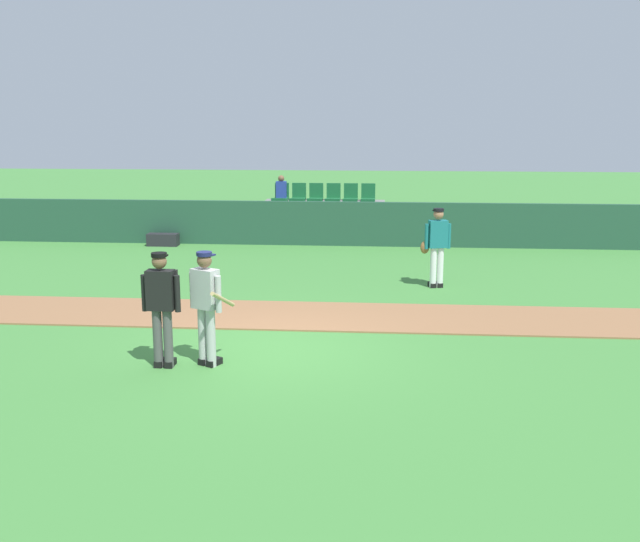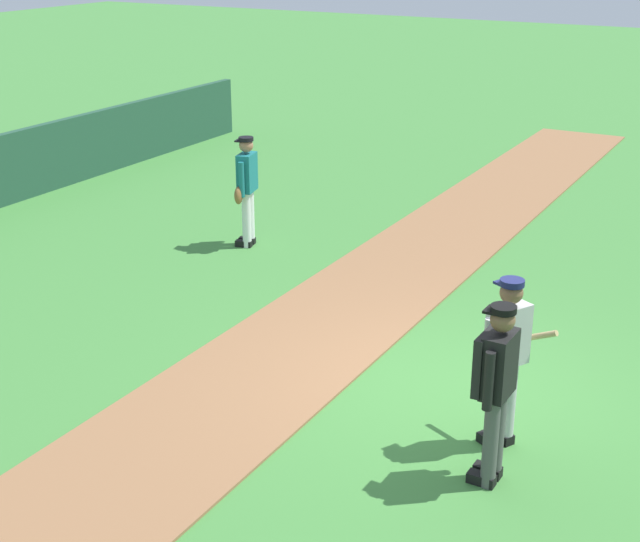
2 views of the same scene
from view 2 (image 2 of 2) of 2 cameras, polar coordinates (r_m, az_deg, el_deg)
name	(u,v)px [view 2 (image 2 of 2)]	position (r m, az deg, el deg)	size (l,w,h in m)	color
ground_plane	(445,388)	(10.33, 7.79, -7.25)	(80.00, 80.00, 0.00)	#42843A
infield_dirt_path	(293,350)	(11.09, -1.69, -4.93)	(28.00, 1.99, 0.03)	#936642
batter_grey_jersey	(506,357)	(8.93, 11.51, -5.24)	(0.64, 0.79, 1.76)	#B2B2B2
umpire_home_plate	(495,384)	(8.33, 10.85, -6.94)	(0.59, 0.31, 1.76)	#4C4C4C
runner_teal_jersey	(247,187)	(14.44, -4.58, 5.20)	(0.67, 0.37, 1.76)	white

